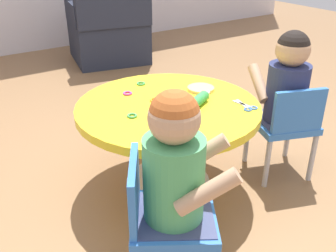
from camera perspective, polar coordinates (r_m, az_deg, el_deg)
ground_plane at (r=2.10m, az=0.00°, el=-8.57°), size 10.00×10.00×0.00m
craft_table at (r=1.91m, az=0.00°, el=0.17°), size 0.89×0.89×0.47m
child_chair_left at (r=1.42m, az=-0.64°, el=-13.23°), size 0.41×0.41×0.54m
seated_child_left at (r=1.28m, az=1.10°, el=-5.45°), size 0.44×0.41×0.51m
child_chair_right at (r=2.12m, az=16.86°, el=0.25°), size 0.39×0.39×0.54m
seated_child_right at (r=2.07m, az=17.17°, el=6.35°), size 0.37×0.42×0.51m
armchair_dark at (r=4.04m, az=-8.67°, el=13.68°), size 0.83×0.85×0.85m
rolling_pin at (r=1.85m, az=4.51°, el=3.80°), size 0.21×0.13×0.05m
craft_scissors at (r=1.87m, az=11.52°, el=2.80°), size 0.08×0.14×0.01m
playdough_blob_0 at (r=2.04m, az=4.84°, el=5.52°), size 0.14×0.14×0.01m
cookie_cutter_0 at (r=1.99m, az=-5.97°, el=4.81°), size 0.05×0.05×0.01m
cookie_cutter_1 at (r=2.12m, az=-4.00°, el=6.26°), size 0.05×0.05×0.01m
cookie_cutter_2 at (r=1.75m, az=-5.30°, el=1.53°), size 0.05×0.05×0.01m
cookie_cutter_3 at (r=1.90m, az=-1.71°, el=3.82°), size 0.06×0.06×0.01m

